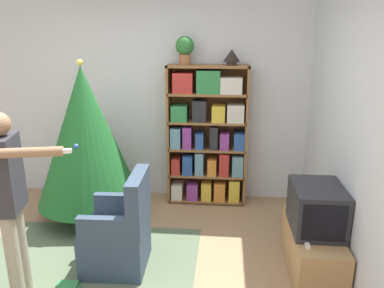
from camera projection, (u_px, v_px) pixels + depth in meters
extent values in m
cube|color=silver|center=(155.00, 98.00, 4.81)|extent=(8.00, 0.10, 2.60)
cube|color=silver|center=(381.00, 153.00, 2.60)|extent=(0.10, 8.00, 2.60)
cube|color=#56664C|center=(73.00, 279.00, 3.31)|extent=(2.14, 1.96, 0.01)
cube|color=brown|center=(169.00, 135.00, 4.70)|extent=(0.03, 0.31, 1.74)
cube|color=brown|center=(246.00, 137.00, 4.61)|extent=(0.03, 0.31, 1.74)
cube|color=brown|center=(208.00, 66.00, 4.41)|extent=(0.98, 0.31, 0.03)
cube|color=brown|center=(208.00, 133.00, 4.80)|extent=(0.98, 0.01, 1.74)
cube|color=brown|center=(206.00, 198.00, 4.89)|extent=(0.95, 0.31, 0.03)
cube|color=beige|center=(178.00, 190.00, 4.85)|extent=(0.14, 0.22, 0.20)
cube|color=#843889|center=(193.00, 190.00, 4.84)|extent=(0.14, 0.22, 0.21)
cube|color=gold|center=(207.00, 190.00, 4.83)|extent=(0.12, 0.25, 0.23)
cube|color=orange|center=(220.00, 190.00, 4.80)|extent=(0.14, 0.23, 0.23)
cube|color=gold|center=(234.00, 189.00, 4.79)|extent=(0.13, 0.25, 0.28)
cube|color=brown|center=(207.00, 173.00, 4.80)|extent=(0.95, 0.31, 0.03)
cube|color=#B22D28|center=(177.00, 165.00, 4.77)|extent=(0.11, 0.25, 0.20)
cube|color=#284C93|center=(188.00, 163.00, 4.77)|extent=(0.12, 0.28, 0.24)
cube|color=#5B899E|center=(200.00, 162.00, 4.72)|extent=(0.10, 0.23, 0.29)
cube|color=orange|center=(212.00, 165.00, 4.74)|extent=(0.11, 0.27, 0.21)
cube|color=#B22D28|center=(224.00, 163.00, 4.72)|extent=(0.12, 0.29, 0.29)
cube|color=#5B899E|center=(237.00, 165.00, 4.68)|extent=(0.13, 0.23, 0.26)
cube|color=brown|center=(207.00, 148.00, 4.70)|extent=(0.95, 0.31, 0.03)
cube|color=#5B899E|center=(176.00, 137.00, 4.66)|extent=(0.12, 0.23, 0.25)
cube|color=#843889|center=(188.00, 137.00, 4.65)|extent=(0.11, 0.25, 0.27)
cube|color=#284C93|center=(200.00, 140.00, 4.64)|extent=(0.10, 0.24, 0.20)
cube|color=#232328|center=(214.00, 137.00, 4.61)|extent=(0.10, 0.23, 0.28)
cube|color=#843889|center=(224.00, 140.00, 4.61)|extent=(0.11, 0.23, 0.20)
cube|color=#284C93|center=(239.00, 140.00, 4.61)|extent=(0.13, 0.27, 0.21)
cube|color=brown|center=(207.00, 121.00, 4.60)|extent=(0.95, 0.31, 0.03)
cube|color=#2D7A42|center=(180.00, 113.00, 4.58)|extent=(0.19, 0.26, 0.19)
cube|color=#232328|center=(200.00, 111.00, 4.53)|extent=(0.17, 0.22, 0.26)
cube|color=gold|center=(218.00, 113.00, 4.52)|extent=(0.16, 0.23, 0.20)
cube|color=beige|center=(235.00, 113.00, 4.51)|extent=(0.20, 0.25, 0.21)
cube|color=brown|center=(208.00, 94.00, 4.51)|extent=(0.95, 0.31, 0.03)
cube|color=#B22D28|center=(184.00, 82.00, 4.48)|extent=(0.23, 0.28, 0.24)
cube|color=#2D7A42|center=(209.00, 82.00, 4.44)|extent=(0.28, 0.27, 0.27)
cube|color=beige|center=(231.00, 85.00, 4.41)|extent=(0.25, 0.23, 0.19)
cube|color=tan|center=(312.00, 251.00, 3.36)|extent=(0.41, 0.94, 0.44)
cube|color=#28282D|center=(316.00, 208.00, 3.24)|extent=(0.42, 0.56, 0.40)
cube|color=black|center=(325.00, 224.00, 2.97)|extent=(0.34, 0.01, 0.31)
cube|color=white|center=(307.00, 244.00, 3.03)|extent=(0.04, 0.12, 0.02)
cylinder|color=#4C3323|center=(92.00, 213.00, 4.45)|extent=(0.36, 0.36, 0.10)
cylinder|color=brown|center=(91.00, 204.00, 4.42)|extent=(0.08, 0.08, 0.12)
cone|color=#1E6028|center=(86.00, 136.00, 4.18)|extent=(1.17, 1.17, 1.55)
sphere|color=red|center=(119.00, 156.00, 4.50)|extent=(0.06, 0.06, 0.06)
sphere|color=red|center=(102.00, 124.00, 4.35)|extent=(0.04, 0.04, 0.04)
sphere|color=#B74C93|center=(86.00, 120.00, 4.36)|extent=(0.07, 0.07, 0.07)
sphere|color=#335BB2|center=(104.00, 120.00, 4.27)|extent=(0.06, 0.06, 0.06)
sphere|color=#335BB2|center=(76.00, 146.00, 3.91)|extent=(0.06, 0.06, 0.06)
sphere|color=#335BB2|center=(75.00, 152.00, 4.55)|extent=(0.06, 0.06, 0.06)
sphere|color=red|center=(79.00, 104.00, 4.21)|extent=(0.05, 0.05, 0.05)
sphere|color=gold|center=(64.00, 145.00, 4.34)|extent=(0.06, 0.06, 0.06)
sphere|color=#E5CC4C|center=(80.00, 62.00, 3.95)|extent=(0.07, 0.07, 0.07)
cube|color=#334256|center=(116.00, 246.00, 3.46)|extent=(0.58, 0.58, 0.42)
cube|color=#334256|center=(139.00, 201.00, 3.32)|extent=(0.14, 0.56, 0.50)
cube|color=#334256|center=(120.00, 204.00, 3.60)|extent=(0.51, 0.10, 0.20)
cube|color=#334256|center=(107.00, 229.00, 3.14)|extent=(0.51, 0.10, 0.20)
cylinder|color=#9E937F|center=(21.00, 249.00, 3.08)|extent=(0.11, 0.11, 0.79)
cylinder|color=#9E937F|center=(14.00, 261.00, 2.91)|extent=(0.11, 0.11, 0.79)
cube|color=#2D2D33|center=(5.00, 174.00, 2.80)|extent=(0.25, 0.35, 0.59)
cylinder|color=#8C6647|center=(14.00, 169.00, 3.00)|extent=(0.07, 0.07, 0.47)
cylinder|color=#8C6647|center=(27.00, 152.00, 2.58)|extent=(0.48, 0.17, 0.07)
cube|color=white|center=(63.00, 151.00, 2.61)|extent=(0.12, 0.06, 0.03)
cylinder|color=#935B38|center=(185.00, 60.00, 4.42)|extent=(0.14, 0.14, 0.12)
sphere|color=#2D7033|center=(185.00, 46.00, 4.37)|extent=(0.22, 0.22, 0.22)
cylinder|color=#473828|center=(231.00, 63.00, 4.38)|extent=(0.12, 0.12, 0.04)
cone|color=black|center=(232.00, 55.00, 4.35)|extent=(0.20, 0.20, 0.14)
cube|color=#5B899E|center=(112.00, 235.00, 4.02)|extent=(0.19, 0.14, 0.02)
cube|color=#232328|center=(114.00, 234.00, 4.01)|extent=(0.23, 0.16, 0.02)
cube|color=#2D7A42|center=(67.00, 286.00, 3.17)|extent=(0.19, 0.13, 0.04)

